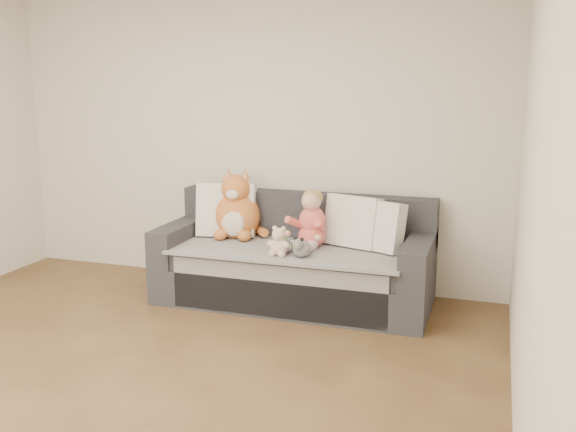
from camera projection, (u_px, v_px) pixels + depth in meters
The scene contains 10 objects.
room_shell at pixel (117, 166), 3.69m from camera, with size 5.00×5.00×5.00m.
sofa at pixel (295, 264), 5.25m from camera, with size 2.20×0.94×0.85m.
cushion_left at pixel (226, 210), 5.47m from camera, with size 0.53×0.32×0.47m.
cushion_right_back at pixel (353, 221), 5.13m from camera, with size 0.49×0.33×0.42m.
cushion_right_front at pixel (378, 226), 5.02m from camera, with size 0.47×0.36×0.41m.
toddler at pixel (310, 223), 5.10m from camera, with size 0.33×0.48×0.47m.
plush_cat at pixel (237, 211), 5.43m from camera, with size 0.49×0.44×0.61m.
teddy_bear at pixel (279, 244), 4.87m from camera, with size 0.19×0.14×0.23m.
plush_cow at pixel (301, 248), 4.84m from camera, with size 0.14×0.21×0.17m.
sippy_cup at pixel (286, 245), 4.96m from camera, with size 0.11×0.09×0.12m.
Camera 1 is at (2.08, -2.76, 1.79)m, focal length 40.00 mm.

